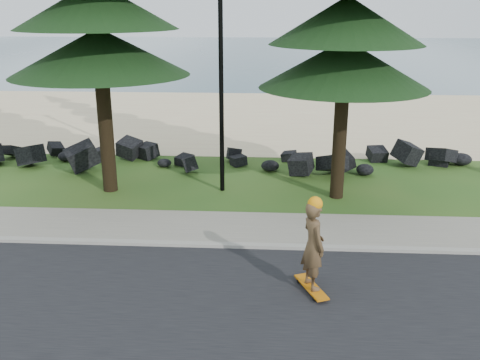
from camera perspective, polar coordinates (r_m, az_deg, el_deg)
The scene contains 9 objects.
ground at distance 13.81m, azimuth -3.11°, elevation -5.52°, with size 160.00×160.00×0.00m, color #235019.
road at distance 9.90m, azimuth -6.11°, elevation -16.06°, with size 160.00×7.00×0.02m, color black.
kerb at distance 12.98m, azimuth -3.55°, elevation -6.93°, with size 160.00×0.20×0.10m, color #9E998E.
sidewalk at distance 13.97m, azimuth -3.02°, elevation -5.04°, with size 160.00×2.00×0.08m, color slate.
beach_sand at distance 27.65m, azimuth 0.25°, elevation 6.75°, with size 160.00×15.00×0.01m, color beige.
ocean at distance 63.80m, azimuth 2.12°, elevation 13.38°, with size 160.00×58.00×0.01m, color #335562.
seawall_boulders at distance 19.04m, azimuth -1.24°, elevation 1.32°, with size 60.00×2.40×1.10m, color black, non-canonical shape.
lamp_post at distance 15.87m, azimuth -2.05°, elevation 13.13°, with size 0.25×0.14×8.14m.
skateboarder at distance 10.73m, azimuth 7.81°, elevation -6.96°, with size 0.66×1.12×2.04m.
Camera 1 is at (1.49, -12.53, 5.60)m, focal length 40.00 mm.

